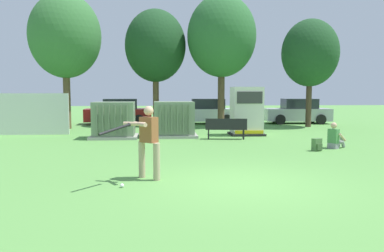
{
  "coord_description": "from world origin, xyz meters",
  "views": [
    {
      "loc": [
        -1.87,
        -8.24,
        2.07
      ],
      "look_at": [
        -0.85,
        3.5,
        1.0
      ],
      "focal_mm": 35.28,
      "sensor_mm": 36.0,
      "label": 1
    }
  ],
  "objects_px": {
    "parked_car_left_of_center": "(206,112)",
    "parked_car_leftmost": "(119,112)",
    "park_bench": "(226,127)",
    "seated_spectator": "(335,138)",
    "transformer_west": "(114,121)",
    "sports_ball": "(122,186)",
    "generator_enclosure": "(246,111)",
    "batter": "(147,139)",
    "parked_car_right_of_center": "(297,112)",
    "backpack": "(317,145)",
    "transformer_mid_west": "(174,120)"
  },
  "relations": [
    {
      "from": "batter",
      "to": "parked_car_leftmost",
      "type": "relative_size",
      "value": 0.4
    },
    {
      "from": "parked_car_leftmost",
      "to": "parked_car_left_of_center",
      "type": "height_order",
      "value": "same"
    },
    {
      "from": "transformer_mid_west",
      "to": "transformer_west",
      "type": "bearing_deg",
      "value": -175.01
    },
    {
      "from": "transformer_west",
      "to": "parked_car_leftmost",
      "type": "xyz_separation_m",
      "value": [
        -0.58,
        7.59,
        -0.04
      ]
    },
    {
      "from": "backpack",
      "to": "parked_car_left_of_center",
      "type": "relative_size",
      "value": 0.1
    },
    {
      "from": "seated_spectator",
      "to": "backpack",
      "type": "distance_m",
      "value": 1.08
    },
    {
      "from": "parked_car_left_of_center",
      "to": "parked_car_leftmost",
      "type": "bearing_deg",
      "value": 177.58
    },
    {
      "from": "sports_ball",
      "to": "parked_car_right_of_center",
      "type": "distance_m",
      "value": 18.74
    },
    {
      "from": "generator_enclosure",
      "to": "transformer_mid_west",
      "type": "bearing_deg",
      "value": -172.88
    },
    {
      "from": "parked_car_leftmost",
      "to": "parked_car_left_of_center",
      "type": "bearing_deg",
      "value": -2.42
    },
    {
      "from": "sports_ball",
      "to": "seated_spectator",
      "type": "bearing_deg",
      "value": 35.24
    },
    {
      "from": "generator_enclosure",
      "to": "park_bench",
      "type": "xyz_separation_m",
      "value": [
        -1.27,
        -1.57,
        -0.6
      ]
    },
    {
      "from": "transformer_west",
      "to": "park_bench",
      "type": "relative_size",
      "value": 1.14
    },
    {
      "from": "park_bench",
      "to": "sports_ball",
      "type": "bearing_deg",
      "value": -114.81
    },
    {
      "from": "transformer_west",
      "to": "sports_ball",
      "type": "height_order",
      "value": "transformer_west"
    },
    {
      "from": "batter",
      "to": "backpack",
      "type": "relative_size",
      "value": 3.95
    },
    {
      "from": "generator_enclosure",
      "to": "backpack",
      "type": "relative_size",
      "value": 5.23
    },
    {
      "from": "parked_car_right_of_center",
      "to": "transformer_mid_west",
      "type": "bearing_deg",
      "value": -141.17
    },
    {
      "from": "parked_car_leftmost",
      "to": "parked_car_left_of_center",
      "type": "xyz_separation_m",
      "value": [
        5.65,
        -0.24,
        0.0
      ]
    },
    {
      "from": "sports_ball",
      "to": "parked_car_left_of_center",
      "type": "xyz_separation_m",
      "value": [
        3.87,
        16.29,
        0.71
      ]
    },
    {
      "from": "transformer_west",
      "to": "sports_ball",
      "type": "xyz_separation_m",
      "value": [
        1.2,
        -8.94,
        -0.74
      ]
    },
    {
      "from": "park_bench",
      "to": "parked_car_right_of_center",
      "type": "bearing_deg",
      "value": 52.02
    },
    {
      "from": "seated_spectator",
      "to": "backpack",
      "type": "xyz_separation_m",
      "value": [
        -0.91,
        -0.55,
        -0.16
      ]
    },
    {
      "from": "sports_ball",
      "to": "parked_car_right_of_center",
      "type": "bearing_deg",
      "value": 58.21
    },
    {
      "from": "park_bench",
      "to": "seated_spectator",
      "type": "height_order",
      "value": "seated_spectator"
    },
    {
      "from": "generator_enclosure",
      "to": "transformer_west",
      "type": "bearing_deg",
      "value": -173.8
    },
    {
      "from": "transformer_mid_west",
      "to": "parked_car_leftmost",
      "type": "distance_m",
      "value": 8.05
    },
    {
      "from": "transformer_west",
      "to": "sports_ball",
      "type": "bearing_deg",
      "value": -82.35
    },
    {
      "from": "batter",
      "to": "parked_car_leftmost",
      "type": "xyz_separation_m",
      "value": [
        -2.31,
        15.79,
        -0.22
      ]
    },
    {
      "from": "seated_spectator",
      "to": "parked_car_leftmost",
      "type": "height_order",
      "value": "parked_car_leftmost"
    },
    {
      "from": "batter",
      "to": "backpack",
      "type": "bearing_deg",
      "value": 33.39
    },
    {
      "from": "seated_spectator",
      "to": "transformer_west",
      "type": "bearing_deg",
      "value": 155.64
    },
    {
      "from": "generator_enclosure",
      "to": "parked_car_right_of_center",
      "type": "xyz_separation_m",
      "value": [
        4.88,
        6.3,
        -0.38
      ]
    },
    {
      "from": "parked_car_left_of_center",
      "to": "sports_ball",
      "type": "bearing_deg",
      "value": -103.35
    },
    {
      "from": "sports_ball",
      "to": "parked_car_right_of_center",
      "type": "relative_size",
      "value": 0.02
    },
    {
      "from": "backpack",
      "to": "parked_car_leftmost",
      "type": "relative_size",
      "value": 0.1
    },
    {
      "from": "transformer_west",
      "to": "seated_spectator",
      "type": "bearing_deg",
      "value": -24.36
    },
    {
      "from": "sports_ball",
      "to": "parked_car_leftmost",
      "type": "relative_size",
      "value": 0.02
    },
    {
      "from": "transformer_mid_west",
      "to": "parked_car_leftmost",
      "type": "relative_size",
      "value": 0.49
    },
    {
      "from": "park_bench",
      "to": "parked_car_left_of_center",
      "type": "distance_m",
      "value": 8.25
    },
    {
      "from": "transformer_west",
      "to": "batter",
      "type": "height_order",
      "value": "batter"
    },
    {
      "from": "park_bench",
      "to": "backpack",
      "type": "xyz_separation_m",
      "value": [
        2.61,
        -3.48,
        -0.32
      ]
    },
    {
      "from": "transformer_west",
      "to": "park_bench",
      "type": "height_order",
      "value": "transformer_west"
    },
    {
      "from": "generator_enclosure",
      "to": "parked_car_left_of_center",
      "type": "xyz_separation_m",
      "value": [
        -1.12,
        6.68,
        -0.38
      ]
    },
    {
      "from": "transformer_mid_west",
      "to": "parked_car_left_of_center",
      "type": "relative_size",
      "value": 0.49
    },
    {
      "from": "park_bench",
      "to": "parked_car_leftmost",
      "type": "distance_m",
      "value": 10.12
    },
    {
      "from": "parked_car_leftmost",
      "to": "batter",
      "type": "bearing_deg",
      "value": -81.66
    },
    {
      "from": "parked_car_leftmost",
      "to": "parked_car_right_of_center",
      "type": "distance_m",
      "value": 11.67
    },
    {
      "from": "transformer_mid_west",
      "to": "seated_spectator",
      "type": "relative_size",
      "value": 2.18
    },
    {
      "from": "transformer_west",
      "to": "parked_car_right_of_center",
      "type": "bearing_deg",
      "value": 32.22
    }
  ]
}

